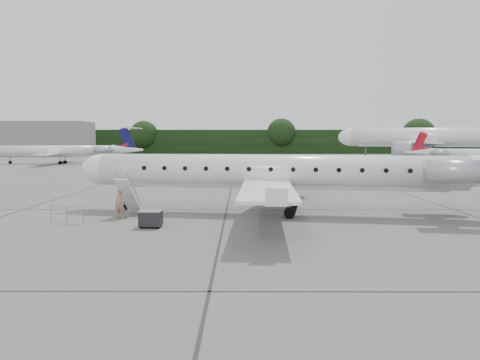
# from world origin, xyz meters

# --- Properties ---
(ground) EXTENTS (320.00, 320.00, 0.00)m
(ground) POSITION_xyz_m (0.00, 0.00, 0.00)
(ground) COLOR slate
(ground) RESTS_ON ground
(treeline) EXTENTS (260.00, 4.00, 8.00)m
(treeline) POSITION_xyz_m (0.00, 130.00, 4.00)
(treeline) COLOR black
(treeline) RESTS_ON ground
(terminal_building) EXTENTS (40.00, 14.00, 10.00)m
(terminal_building) POSITION_xyz_m (-70.00, 110.00, 5.00)
(terminal_building) COLOR slate
(terminal_building) RESTS_ON ground
(main_regional_jet) EXTENTS (33.62, 26.62, 7.80)m
(main_regional_jet) POSITION_xyz_m (-2.59, 2.53, 3.90)
(main_regional_jet) COLOR silver
(main_regional_jet) RESTS_ON ground
(airstair) EXTENTS (1.20, 2.33, 2.45)m
(airstair) POSITION_xyz_m (-12.10, 1.84, 1.22)
(airstair) COLOR silver
(airstair) RESTS_ON ground
(passenger) EXTENTS (0.75, 0.58, 1.83)m
(passenger) POSITION_xyz_m (-12.31, 0.60, 0.91)
(passenger) COLOR #936650
(passenger) RESTS_ON ground
(safety_railing) EXTENTS (2.14, 0.67, 1.00)m
(safety_railing) POSITION_xyz_m (-15.08, -0.82, 0.50)
(safety_railing) COLOR gray
(safety_railing) RESTS_ON ground
(baggage_cart) EXTENTS (1.24, 1.03, 1.03)m
(baggage_cart) POSITION_xyz_m (-9.85, -2.26, 0.52)
(baggage_cart) COLOR black
(baggage_cart) RESTS_ON ground
(bg_narrowbody) EXTENTS (49.44, 43.34, 14.77)m
(bg_narrowbody) POSITION_xyz_m (35.73, 74.75, 7.38)
(bg_narrowbody) COLOR silver
(bg_narrowbody) RESTS_ON ground
(bg_regional_left) EXTENTS (28.17, 20.58, 7.28)m
(bg_regional_left) POSITION_xyz_m (-41.23, 64.23, 3.64)
(bg_regional_left) COLOR silver
(bg_regional_left) RESTS_ON ground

